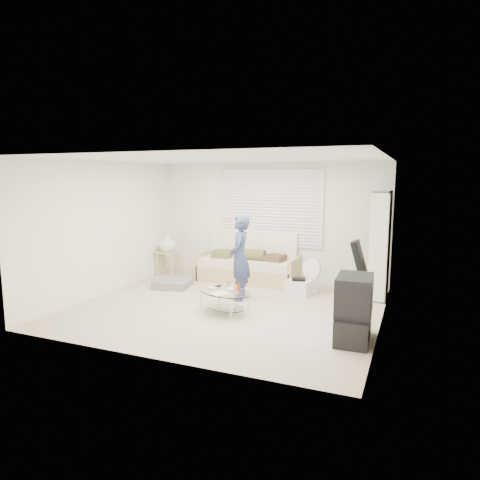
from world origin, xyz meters
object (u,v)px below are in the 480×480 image
at_px(bookshelf, 380,245).
at_px(coffee_table, 225,295).
at_px(futon_sofa, 248,265).
at_px(tv_unit, 354,309).

bearing_deg(bookshelf, coffee_table, -139.01).
relative_size(futon_sofa, bookshelf, 1.08).
bearing_deg(bookshelf, tv_unit, -93.07).
bearing_deg(bookshelf, futon_sofa, 174.96).
xyz_separation_m(tv_unit, coffee_table, (-2.10, 0.40, -0.14)).
xyz_separation_m(bookshelf, tv_unit, (-0.13, -2.33, -0.55)).
relative_size(tv_unit, coffee_table, 0.77).
xyz_separation_m(futon_sofa, coffee_table, (0.43, -2.17, -0.04)).
bearing_deg(futon_sofa, bookshelf, -5.04).
relative_size(bookshelf, coffee_table, 1.69).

